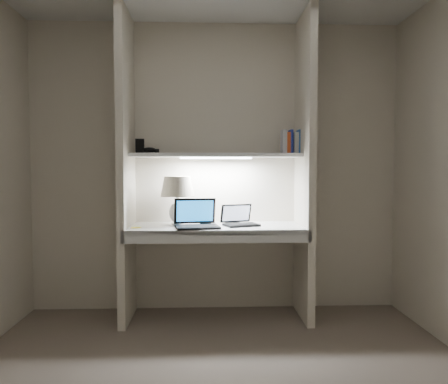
{
  "coord_description": "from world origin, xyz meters",
  "views": [
    {
      "loc": [
        -0.08,
        -2.34,
        1.23
      ],
      "look_at": [
        0.06,
        1.05,
        1.06
      ],
      "focal_mm": 35.0,
      "sensor_mm": 36.0,
      "label": 1
    }
  ],
  "objects": [
    {
      "name": "cable_coil",
      "position": [
        0.15,
        1.35,
        0.78
      ],
      "size": [
        0.14,
        0.14,
        0.01
      ],
      "primitive_type": "torus",
      "rotation": [
        0.0,
        0.0,
        -0.34
      ],
      "color": "black",
      "rests_on": "desk"
    },
    {
      "name": "laptop_main",
      "position": [
        -0.16,
        1.13,
        0.82
      ],
      "size": [
        0.38,
        0.34,
        0.23
      ],
      "rotation": [
        0.0,
        0.0,
        0.16
      ],
      "color": "black",
      "rests_on": "desk"
    },
    {
      "name": "mouse",
      "position": [
        -0.09,
        1.26,
        0.79
      ],
      "size": [
        0.11,
        0.08,
        0.04
      ],
      "primitive_type": "ellipsoid",
      "rotation": [
        0.0,
        0.0,
        0.18
      ],
      "color": "black",
      "rests_on": "desk"
    },
    {
      "name": "speaker",
      "position": [
        -0.07,
        1.38,
        0.84
      ],
      "size": [
        0.12,
        0.09,
        0.15
      ],
      "primitive_type": "cube",
      "rotation": [
        0.0,
        0.0,
        0.18
      ],
      "color": "silver",
      "rests_on": "desk"
    },
    {
      "name": "shelf",
      "position": [
        0.0,
        1.32,
        1.35
      ],
      "size": [
        1.4,
        0.36,
        0.03
      ],
      "primitive_type": "cube",
      "color": "silver",
      "rests_on": "back_wall"
    },
    {
      "name": "alcove_panel_right",
      "position": [
        0.73,
        1.23,
        1.25
      ],
      "size": [
        0.06,
        0.55,
        2.5
      ],
      "primitive_type": "cube",
      "color": "beige",
      "rests_on": "floor"
    },
    {
      "name": "laptop_netbook",
      "position": [
        0.19,
        1.24,
        0.81
      ],
      "size": [
        0.33,
        0.31,
        0.17
      ],
      "rotation": [
        0.0,
        0.0,
        0.33
      ],
      "color": "black",
      "rests_on": "desk"
    },
    {
      "name": "strip_light",
      "position": [
        0.0,
        1.32,
        1.33
      ],
      "size": [
        0.6,
        0.04,
        0.02
      ],
      "primitive_type": "cube",
      "color": "white",
      "rests_on": "shelf"
    },
    {
      "name": "shelf_box",
      "position": [
        -0.64,
        1.37,
        1.43
      ],
      "size": [
        0.08,
        0.06,
        0.12
      ],
      "primitive_type": "cube",
      "rotation": [
        0.0,
        0.0,
        0.18
      ],
      "color": "black",
      "rests_on": "shelf"
    },
    {
      "name": "alcove_panel_left",
      "position": [
        -0.73,
        1.23,
        1.25
      ],
      "size": [
        0.06,
        0.55,
        2.5
      ],
      "primitive_type": "cube",
      "color": "beige",
      "rests_on": "floor"
    },
    {
      "name": "book_row",
      "position": [
        0.65,
        1.33,
        1.46
      ],
      "size": [
        0.19,
        0.13,
        0.2
      ],
      "color": "silver",
      "rests_on": "shelf"
    },
    {
      "name": "sticky_note",
      "position": [
        -0.64,
        1.12,
        0.77
      ],
      "size": [
        0.08,
        0.08,
        0.0
      ],
      "primitive_type": "cube",
      "rotation": [
        0.0,
        0.0,
        0.04
      ],
      "color": "yellow",
      "rests_on": "desk"
    },
    {
      "name": "back_wall",
      "position": [
        0.0,
        1.5,
        1.25
      ],
      "size": [
        3.2,
        0.01,
        2.5
      ],
      "primitive_type": "cube",
      "color": "beige",
      "rests_on": "floor"
    },
    {
      "name": "table_lamp",
      "position": [
        -0.32,
        1.28,
        1.04
      ],
      "size": [
        0.28,
        0.28,
        0.41
      ],
      "color": "white",
      "rests_on": "desk"
    },
    {
      "name": "shelf_gadget",
      "position": [
        -0.55,
        1.31,
        1.39
      ],
      "size": [
        0.13,
        0.1,
        0.05
      ],
      "primitive_type": "ellipsoid",
      "rotation": [
        0.0,
        0.0,
        0.19
      ],
      "color": "black",
      "rests_on": "shelf"
    },
    {
      "name": "desk",
      "position": [
        0.0,
        1.23,
        0.75
      ],
      "size": [
        1.4,
        0.55,
        0.04
      ],
      "primitive_type": "cube",
      "color": "white",
      "rests_on": "alcove_panel_left"
    },
    {
      "name": "desk_apron",
      "position": [
        0.0,
        0.96,
        0.72
      ],
      "size": [
        1.46,
        0.03,
        0.1
      ],
      "primitive_type": "cube",
      "color": "silver",
      "rests_on": "desk"
    }
  ]
}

